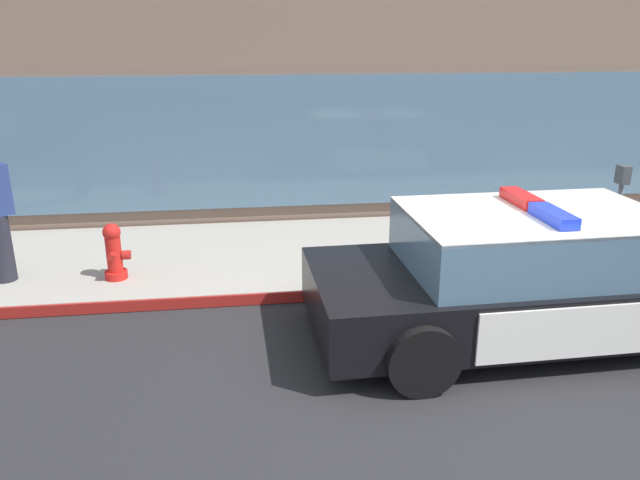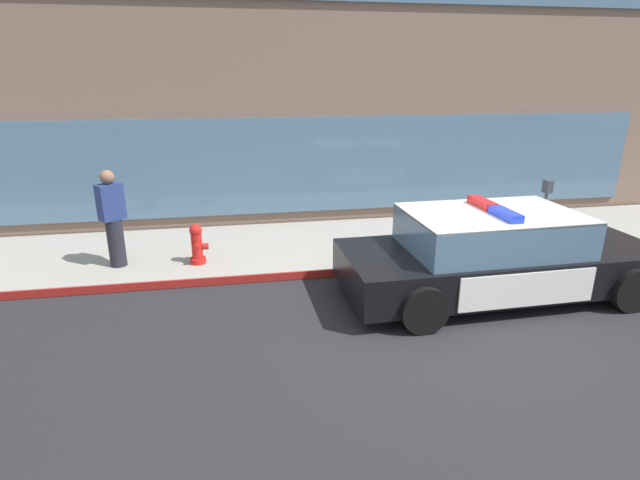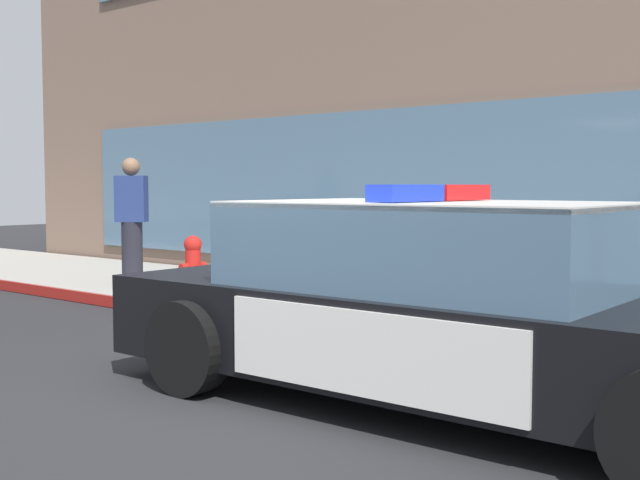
{
  "view_description": "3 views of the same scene",
  "coord_description": "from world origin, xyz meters",
  "px_view_note": "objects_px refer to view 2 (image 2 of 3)",
  "views": [
    {
      "loc": [
        -1.85,
        -4.95,
        3.1
      ],
      "look_at": [
        -0.92,
        1.91,
        0.76
      ],
      "focal_mm": 34.25,
      "sensor_mm": 36.0,
      "label": 1
    },
    {
      "loc": [
        -2.76,
        -5.97,
        3.37
      ],
      "look_at": [
        -1.44,
        1.31,
        0.87
      ],
      "focal_mm": 27.57,
      "sensor_mm": 36.0,
      "label": 2
    },
    {
      "loc": [
        4.02,
        -4.03,
        1.49
      ],
      "look_at": [
        -0.86,
        1.86,
        0.97
      ],
      "focal_mm": 45.09,
      "sensor_mm": 36.0,
      "label": 3
    }
  ],
  "objects_px": {
    "pedestrian_on_sidewalk": "(113,219)",
    "parking_meter": "(545,201)",
    "fire_hydrant": "(197,244)",
    "police_cruiser": "(496,255)"
  },
  "relations": [
    {
      "from": "police_cruiser",
      "to": "fire_hydrant",
      "type": "bearing_deg",
      "value": 157.27
    },
    {
      "from": "police_cruiser",
      "to": "pedestrian_on_sidewalk",
      "type": "distance_m",
      "value": 6.42
    },
    {
      "from": "pedestrian_on_sidewalk",
      "to": "parking_meter",
      "type": "xyz_separation_m",
      "value": [
        7.91,
        -0.46,
        0.07
      ]
    },
    {
      "from": "pedestrian_on_sidewalk",
      "to": "fire_hydrant",
      "type": "bearing_deg",
      "value": -133.0
    },
    {
      "from": "fire_hydrant",
      "to": "parking_meter",
      "type": "distance_m",
      "value": 6.56
    },
    {
      "from": "fire_hydrant",
      "to": "pedestrian_on_sidewalk",
      "type": "height_order",
      "value": "pedestrian_on_sidewalk"
    },
    {
      "from": "parking_meter",
      "to": "fire_hydrant",
      "type": "bearing_deg",
      "value": 177.13
    },
    {
      "from": "police_cruiser",
      "to": "parking_meter",
      "type": "relative_size",
      "value": 3.73
    },
    {
      "from": "fire_hydrant",
      "to": "police_cruiser",
      "type": "bearing_deg",
      "value": -21.6
    },
    {
      "from": "parking_meter",
      "to": "pedestrian_on_sidewalk",
      "type": "bearing_deg",
      "value": 176.68
    }
  ]
}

